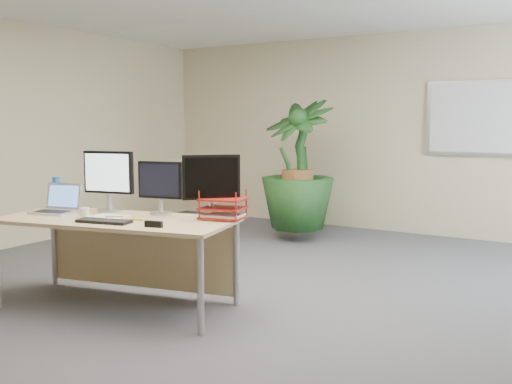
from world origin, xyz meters
The scene contains 17 objects.
floor centered at (0.00, 0.00, 0.00)m, with size 8.00×8.00×0.00m, color #494A4F.
back_wall centered at (0.00, 4.00, 1.35)m, with size 7.00×0.04×2.70m, color #C5BA8C.
whiteboard centered at (1.20, 3.97, 1.55)m, with size 1.30×0.04×0.95m.
desk centered at (-0.82, -0.24, 0.58)m, with size 2.03×1.18×0.73m.
floor_plant centered at (-0.75, 2.80, 0.75)m, with size 0.84×0.84×1.50m, color #163D18.
monitor_left centered at (-1.10, -0.11, 1.03)m, with size 0.47×0.21×0.52m.
monitor_right centered at (-0.62, 0.00, 0.99)m, with size 0.40×0.18×0.44m.
monitor_dark centered at (-0.13, 0.05, 1.03)m, with size 0.36×0.35×0.51m.
laptop centered at (-1.45, -0.38, 0.79)m, with size 0.39×0.36×0.24m.
keyboard centered at (-0.73, -0.53, 0.75)m, with size 0.43×0.14×0.02m, color black.
coffee_mug centered at (-1.04, -0.45, 0.77)m, with size 0.11×0.07×0.08m.
spiral_notebook centered at (-0.86, -0.35, 0.74)m, with size 0.30×0.22×0.01m, color silver.
orange_pen centered at (-0.80, -0.36, 0.75)m, with size 0.01×0.01×0.14m, color #DE4F18.
yellow_highlighter centered at (-0.59, -0.33, 0.74)m, with size 0.02×0.02×0.12m, color yellow.
water_bottle centered at (-1.66, -0.21, 0.87)m, with size 0.07×0.07×0.28m.
letter_tray centered at (-0.04, 0.08, 0.81)m, with size 0.39×0.33×0.16m.
stapler centered at (-0.28, -0.48, 0.76)m, with size 0.14×0.04×0.05m, color black.
Camera 1 is at (2.51, -3.64, 1.50)m, focal length 40.00 mm.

